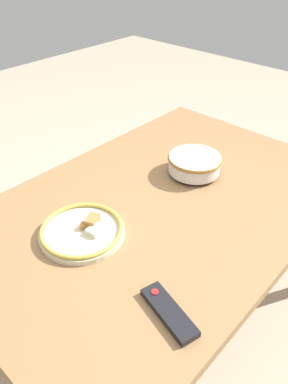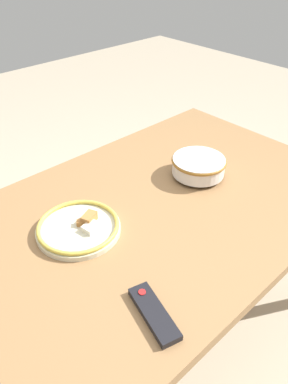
{
  "view_description": "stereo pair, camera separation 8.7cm",
  "coord_description": "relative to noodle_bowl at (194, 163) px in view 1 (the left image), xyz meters",
  "views": [
    {
      "loc": [
        0.84,
        0.69,
        1.59
      ],
      "look_at": [
        0.04,
        -0.05,
        0.8
      ],
      "focal_mm": 35.0,
      "sensor_mm": 36.0,
      "label": 1
    },
    {
      "loc": [
        0.78,
        0.75,
        1.59
      ],
      "look_at": [
        0.04,
        -0.05,
        0.8
      ],
      "focal_mm": 35.0,
      "sensor_mm": 36.0,
      "label": 2
    }
  ],
  "objects": [
    {
      "name": "dining_table",
      "position": [
        0.23,
        0.02,
        -0.13
      ],
      "size": [
        1.46,
        0.96,
        0.76
      ],
      "color": "olive",
      "rests_on": "ground_plane"
    },
    {
      "name": "noodle_bowl",
      "position": [
        0.0,
        0.0,
        0.0
      ],
      "size": [
        0.22,
        0.22,
        0.08
      ],
      "color": "silver",
      "rests_on": "dining_table"
    },
    {
      "name": "food_plate",
      "position": [
        0.54,
        -0.05,
        -0.03
      ],
      "size": [
        0.28,
        0.28,
        0.05
      ],
      "color": "beige",
      "rests_on": "dining_table"
    },
    {
      "name": "tv_remote",
      "position": [
        0.59,
        0.35,
        -0.04
      ],
      "size": [
        0.11,
        0.2,
        0.02
      ],
      "rotation": [
        0.0,
        0.0,
        2.88
      ],
      "color": "black",
      "rests_on": "dining_table"
    },
    {
      "name": "ground_plane",
      "position": [
        0.23,
        0.02,
        -0.8
      ],
      "size": [
        8.0,
        8.0,
        0.0
      ],
      "primitive_type": "plane",
      "color": "#B7A88E"
    }
  ]
}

